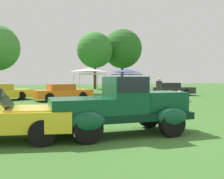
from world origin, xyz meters
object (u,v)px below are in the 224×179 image
object	(u,v)px
canopy_tent_center_field	(126,71)
spectator_between_cars	(159,89)
feature_pickup_truck	(122,105)
show_car_yellow	(1,92)
neighbor_convertible	(2,119)
canopy_tent_left_field	(89,71)
show_car_charcoal	(170,89)
show_car_cream	(129,90)
show_car_orange	(63,92)

from	to	relation	value
canopy_tent_center_field	spectator_between_cars	bearing A→B (deg)	-102.14
feature_pickup_truck	show_car_yellow	world-z (taller)	feature_pickup_truck
neighbor_convertible	show_car_yellow	world-z (taller)	neighbor_convertible
spectator_between_cars	canopy_tent_center_field	bearing A→B (deg)	77.86
spectator_between_cars	canopy_tent_left_field	xyz separation A→B (m)	(-2.33, 9.92, 1.51)
show_car_charcoal	spectator_between_cars	bearing A→B (deg)	-130.38
show_car_cream	neighbor_convertible	bearing A→B (deg)	-127.22
show_car_orange	spectator_between_cars	distance (m)	7.03
canopy_tent_left_field	spectator_between_cars	bearing A→B (deg)	-76.81
show_car_orange	spectator_between_cars	size ratio (longest dim) A/B	2.57
show_car_cream	show_car_orange	bearing A→B (deg)	-167.99
feature_pickup_truck	show_car_cream	size ratio (longest dim) A/B	0.96
spectator_between_cars	canopy_tent_left_field	bearing A→B (deg)	103.19
spectator_between_cars	show_car_yellow	bearing A→B (deg)	154.04
show_car_cream	canopy_tent_center_field	size ratio (longest dim) A/B	1.59
neighbor_convertible	show_car_orange	distance (m)	11.90
show_car_yellow	feature_pickup_truck	bearing A→B (deg)	-73.63
neighbor_convertible	canopy_tent_center_field	size ratio (longest dim) A/B	1.62
canopy_tent_left_field	feature_pickup_truck	bearing A→B (deg)	-102.74
canopy_tent_left_field	neighbor_convertible	bearing A→B (deg)	-112.50
neighbor_convertible	canopy_tent_left_field	bearing A→B (deg)	67.50
feature_pickup_truck	spectator_between_cars	xyz separation A→B (m)	(6.50, 8.55, 0.05)
feature_pickup_truck	spectator_between_cars	distance (m)	10.74
show_car_yellow	neighbor_convertible	bearing A→B (deg)	-86.71
show_car_yellow	canopy_tent_left_field	world-z (taller)	canopy_tent_left_field
show_car_orange	show_car_charcoal	xyz separation A→B (m)	(10.52, 1.78, 0.00)
show_car_yellow	spectator_between_cars	xyz separation A→B (m)	(10.52, -5.12, 0.31)
spectator_between_cars	feature_pickup_truck	bearing A→B (deg)	-127.25
canopy_tent_center_field	show_car_charcoal	bearing A→B (deg)	-71.39
canopy_tent_center_field	neighbor_convertible	bearing A→B (deg)	-122.52
show_car_yellow	spectator_between_cars	distance (m)	11.70
neighbor_convertible	show_car_cream	xyz separation A→B (m)	(9.59, 12.63, 0.02)
neighbor_convertible	canopy_tent_left_field	size ratio (longest dim) A/B	1.50
show_car_cream	show_car_charcoal	distance (m)	4.54
feature_pickup_truck	show_car_orange	bearing A→B (deg)	88.46
show_car_orange	show_car_charcoal	world-z (taller)	same
show_car_yellow	show_car_charcoal	distance (m)	14.86
show_car_cream	feature_pickup_truck	bearing A→B (deg)	-115.72
show_car_charcoal	canopy_tent_center_field	world-z (taller)	canopy_tent_center_field
show_car_charcoal	show_car_cream	bearing A→B (deg)	-173.65
show_car_yellow	show_car_cream	world-z (taller)	same
feature_pickup_truck	canopy_tent_left_field	bearing A→B (deg)	77.26
feature_pickup_truck	spectator_between_cars	bearing A→B (deg)	52.75
feature_pickup_truck	neighbor_convertible	distance (m)	3.31
canopy_tent_center_field	show_car_yellow	bearing A→B (deg)	-155.52
show_car_cream	canopy_tent_center_field	xyz separation A→B (m)	(2.53, 6.38, 1.82)
feature_pickup_truck	canopy_tent_center_field	distance (m)	21.50
feature_pickup_truck	canopy_tent_center_field	bearing A→B (deg)	65.59
canopy_tent_left_field	show_car_yellow	bearing A→B (deg)	-149.61
show_car_cream	spectator_between_cars	bearing A→B (deg)	-87.93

